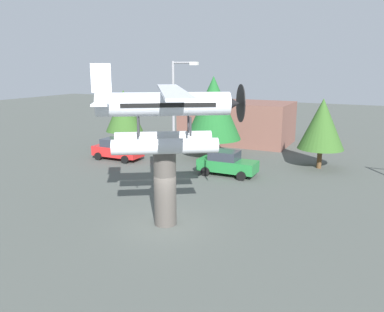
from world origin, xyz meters
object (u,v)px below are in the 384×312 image
storefront_building (237,122)px  floatplane_monument (167,114)px  tree_west (124,111)px  streetlight_primary (176,114)px  car_near_red (117,149)px  tree_east (213,108)px  display_pedestal (165,187)px  car_mid_green (227,163)px  tree_center_back (322,124)px

storefront_building → floatplane_monument: bearing=-79.0°
tree_west → streetlight_primary: bearing=-38.2°
floatplane_monument → car_near_red: bearing=103.9°
streetlight_primary → tree_east: bearing=94.0°
streetlight_primary → display_pedestal: bearing=-66.1°
car_mid_green → tree_east: size_ratio=0.61×
floatplane_monument → storefront_building: size_ratio=0.87×
car_near_red → streetlight_primary: size_ratio=0.53×
storefront_building → tree_west: tree_west is taller
storefront_building → tree_center_back: bearing=-38.2°
display_pedestal → storefront_building: size_ratio=0.35×
display_pedestal → streetlight_primary: streetlight_primary is taller
display_pedestal → tree_west: bearing=131.4°
tree_west → tree_east: (9.12, -0.12, 0.70)m
display_pedestal → car_mid_green: bearing=93.0°
tree_center_back → storefront_building: bearing=141.8°
tree_west → display_pedestal: bearing=-48.6°
tree_west → tree_east: tree_east is taller
car_near_red → tree_west: tree_west is taller
floatplane_monument → tree_west: bearing=99.4°
floatplane_monument → storefront_building: 22.60m
streetlight_primary → car_near_red: bearing=154.9°
floatplane_monument → car_near_red: 15.38m
streetlight_primary → storefront_building: 15.60m
car_near_red → display_pedestal: bearing=-44.2°
storefront_building → tree_east: 8.21m
floatplane_monument → storefront_building: floatplane_monument is taller
floatplane_monument → streetlight_primary: (-3.06, 6.59, -0.84)m
streetlight_primary → tree_west: (-9.63, 7.59, -1.04)m
car_near_red → streetlight_primary: (7.56, -3.54, 3.75)m
streetlight_primary → storefront_building: streetlight_primary is taller
car_near_red → streetlight_primary: streetlight_primary is taller
display_pedestal → car_mid_green: (-0.51, 9.73, -1.02)m
display_pedestal → storefront_building: 22.39m
tree_west → car_near_red: bearing=-62.9°
floatplane_monument → storefront_building: bearing=68.6°
tree_west → storefront_building: bearing=42.6°
floatplane_monument → tree_east: size_ratio=1.36×
tree_east → tree_center_back: tree_east is taller
car_near_red → streetlight_primary: bearing=-25.1°
tree_west → floatplane_monument: bearing=-48.2°
display_pedestal → tree_center_back: 15.63m
tree_center_back → floatplane_monument: bearing=-109.1°
display_pedestal → floatplane_monument: size_ratio=0.41×
car_mid_green → tree_center_back: 7.95m
display_pedestal → car_near_red: (-10.51, 10.20, -1.02)m
storefront_building → tree_west: size_ratio=1.95×
floatplane_monument → tree_east: (-3.58, 14.06, -1.19)m
tree_center_back → car_mid_green: bearing=-139.0°
storefront_building → tree_east: size_ratio=1.56×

